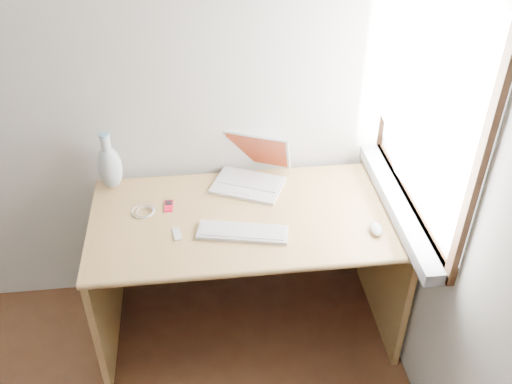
{
  "coord_description": "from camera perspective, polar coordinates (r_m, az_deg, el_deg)",
  "views": [
    {
      "loc": [
        0.84,
        -0.61,
        2.32
      ],
      "look_at": [
        1.07,
        1.35,
        0.87
      ],
      "focal_mm": 40.0,
      "sensor_mm": 36.0,
      "label": 1
    }
  ],
  "objects": [
    {
      "name": "external_keyboard",
      "position": [
        2.43,
        -1.35,
        -4.03
      ],
      "size": [
        0.4,
        0.2,
        0.02
      ],
      "rotation": [
        0.0,
        0.0,
        -0.22
      ],
      "color": "white",
      "rests_on": "desk"
    },
    {
      "name": "remote",
      "position": [
        2.46,
        -7.91,
        -4.19
      ],
      "size": [
        0.04,
        0.09,
        0.01
      ],
      "primitive_type": "cube",
      "rotation": [
        0.0,
        0.0,
        0.16
      ],
      "color": "white",
      "rests_on": "desk"
    },
    {
      "name": "desk",
      "position": [
        2.74,
        -1.04,
        -4.72
      ],
      "size": [
        1.39,
        0.7,
        0.74
      ],
      "color": "tan",
      "rests_on": "floor"
    },
    {
      "name": "mouse",
      "position": [
        2.49,
        11.91,
        -3.62
      ],
      "size": [
        0.06,
        0.09,
        0.03
      ],
      "primitive_type": "ellipsoid",
      "rotation": [
        0.0,
        0.0,
        -0.07
      ],
      "color": "white",
      "rests_on": "desk"
    },
    {
      "name": "window",
      "position": [
        2.35,
        16.3,
        8.39
      ],
      "size": [
        0.11,
        0.99,
        1.1
      ],
      "color": "white",
      "rests_on": "right_wall"
    },
    {
      "name": "vase",
      "position": [
        2.73,
        -14.43,
        2.53
      ],
      "size": [
        0.11,
        0.11,
        0.29
      ],
      "color": "silver",
      "rests_on": "desk"
    },
    {
      "name": "cable_coil",
      "position": [
        2.6,
        -11.21,
        -1.9
      ],
      "size": [
        0.13,
        0.13,
        0.01
      ],
      "primitive_type": "torus",
      "rotation": [
        0.0,
        0.0,
        -0.21
      ],
      "color": "white",
      "rests_on": "desk"
    },
    {
      "name": "laptop",
      "position": [
        2.72,
        -0.91,
        1.93
      ],
      "size": [
        0.38,
        0.38,
        0.22
      ],
      "rotation": [
        0.0,
        0.0,
        -0.43
      ],
      "color": "white",
      "rests_on": "desk"
    },
    {
      "name": "ipod",
      "position": [
        2.61,
        -8.71,
        -1.39
      ],
      "size": [
        0.04,
        0.09,
        0.01
      ],
      "rotation": [
        0.0,
        0.0,
        -0.04
      ],
      "color": "red",
      "rests_on": "desk"
    }
  ]
}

